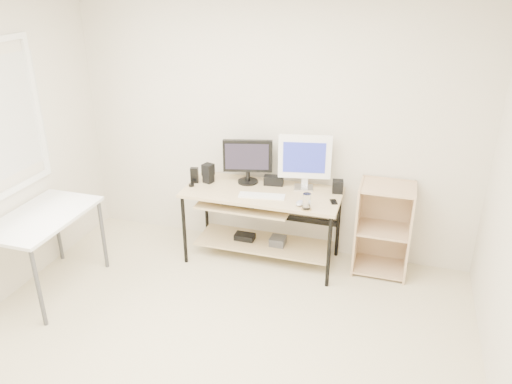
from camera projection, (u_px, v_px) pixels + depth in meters
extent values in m
cube|color=beige|center=(198.00, 374.00, 3.63)|extent=(4.00, 4.00, 0.01)
cube|color=beige|center=(273.00, 126.00, 4.84)|extent=(4.00, 0.01, 2.60)
cube|color=tan|center=(262.00, 192.00, 4.77)|extent=(1.50, 0.65, 0.03)
cube|color=tan|center=(246.00, 203.00, 4.81)|extent=(0.90, 0.49, 0.02)
cube|color=tan|center=(263.00, 243.00, 5.05)|extent=(1.35, 0.46, 0.02)
cube|color=black|center=(241.00, 201.00, 4.82)|extent=(0.33, 0.22, 0.01)
cylinder|color=black|center=(264.00, 207.00, 4.71)|extent=(0.14, 0.01, 0.01)
cube|color=#434345|center=(278.00, 241.00, 4.99)|extent=(0.15, 0.15, 0.08)
cube|color=black|center=(245.00, 237.00, 5.09)|extent=(0.20, 0.12, 0.06)
cylinder|color=black|center=(184.00, 230.00, 4.86)|extent=(0.04, 0.04, 0.72)
cylinder|color=black|center=(206.00, 206.00, 5.36)|extent=(0.04, 0.04, 0.72)
cylinder|color=black|center=(329.00, 252.00, 4.49)|extent=(0.04, 0.04, 0.72)
cylinder|color=black|center=(338.00, 224.00, 4.98)|extent=(0.04, 0.04, 0.72)
cube|color=white|center=(41.00, 217.00, 4.30)|extent=(0.60, 1.00, 0.03)
cylinder|color=#434345|center=(57.00, 227.00, 4.92)|extent=(0.04, 0.04, 0.72)
cylinder|color=#434345|center=(38.00, 288.00, 3.98)|extent=(0.04, 0.04, 0.72)
cylinder|color=#434345|center=(103.00, 235.00, 4.78)|extent=(0.04, 0.04, 0.72)
cube|color=tan|center=(357.00, 226.00, 4.75)|extent=(0.02, 0.40, 0.90)
cube|color=tan|center=(410.00, 233.00, 4.63)|extent=(0.02, 0.40, 0.90)
cube|color=tan|center=(384.00, 221.00, 4.86)|extent=(0.50, 0.02, 0.90)
cube|color=tan|center=(379.00, 266.00, 4.86)|extent=(0.46, 0.38, 0.02)
cube|color=tan|center=(383.00, 229.00, 4.69)|extent=(0.46, 0.38, 0.02)
cube|color=tan|center=(388.00, 188.00, 4.51)|extent=(0.46, 0.38, 0.02)
cylinder|color=black|center=(248.00, 181.00, 4.95)|extent=(0.20, 0.20, 0.02)
cylinder|color=black|center=(248.00, 176.00, 4.93)|extent=(0.04, 0.04, 0.10)
cube|color=black|center=(248.00, 156.00, 4.84)|extent=(0.48, 0.17, 0.32)
cube|color=black|center=(247.00, 157.00, 4.82)|extent=(0.40, 0.11, 0.26)
cube|color=silver|center=(303.00, 188.00, 4.82)|extent=(0.18, 0.16, 0.01)
cylinder|color=silver|center=(304.00, 182.00, 4.80)|extent=(0.04, 0.04, 0.10)
cube|color=white|center=(305.00, 157.00, 4.69)|extent=(0.50, 0.14, 0.42)
cube|color=navy|center=(304.00, 158.00, 4.67)|extent=(0.42, 0.08, 0.33)
cube|color=white|center=(262.00, 196.00, 4.64)|extent=(0.44, 0.18, 0.02)
ellipsoid|color=#B4B4B9|center=(300.00, 203.00, 4.47)|extent=(0.08, 0.12, 0.04)
cube|color=black|center=(274.00, 180.00, 4.88)|extent=(0.20, 0.11, 0.09)
cube|color=black|center=(208.00, 179.00, 4.94)|extent=(0.11, 0.11, 0.08)
cube|color=black|center=(208.00, 170.00, 4.90)|extent=(0.12, 0.12, 0.12)
cube|color=black|center=(338.00, 186.00, 4.71)|extent=(0.12, 0.12, 0.12)
cube|color=black|center=(194.00, 175.00, 4.92)|extent=(0.09, 0.07, 0.16)
cylinder|color=black|center=(191.00, 185.00, 4.87)|extent=(0.06, 0.06, 0.02)
cube|color=black|center=(334.00, 202.00, 4.53)|extent=(0.09, 0.12, 0.01)
cylinder|color=#9E7A47|center=(306.00, 209.00, 4.40)|extent=(0.11, 0.11, 0.01)
cylinder|color=white|center=(307.00, 201.00, 4.37)|extent=(0.09, 0.09, 0.14)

